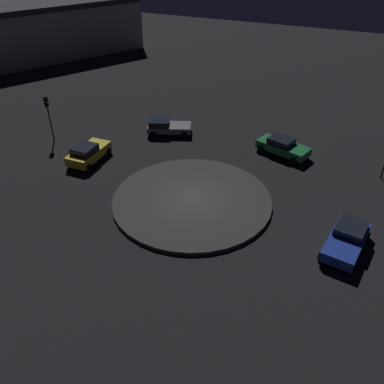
# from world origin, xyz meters

# --- Properties ---
(ground_plane) EXTENTS (115.24, 115.24, 0.00)m
(ground_plane) POSITION_xyz_m (0.00, 0.00, 0.00)
(ground_plane) COLOR black
(roundabout_island) EXTENTS (10.98, 10.98, 0.27)m
(roundabout_island) POSITION_xyz_m (0.00, 0.00, 0.13)
(roundabout_island) COLOR #383838
(roundabout_island) RESTS_ON ground_plane
(car_green) EXTENTS (3.03, 4.59, 1.43)m
(car_green) POSITION_xyz_m (-9.13, 4.17, 0.74)
(car_green) COLOR #1E7238
(car_green) RESTS_ON ground_plane
(car_yellow) EXTENTS (3.90, 2.06, 1.54)m
(car_yellow) POSITION_xyz_m (-1.83, -9.82, 0.78)
(car_yellow) COLOR gold
(car_yellow) RESTS_ON ground_plane
(car_grey) EXTENTS (3.11, 4.26, 1.35)m
(car_grey) POSITION_xyz_m (-8.86, -6.30, 0.69)
(car_grey) COLOR slate
(car_grey) RESTS_ON ground_plane
(car_blue) EXTENTS (4.46, 2.66, 1.38)m
(car_blue) POSITION_xyz_m (0.79, 10.23, 0.72)
(car_blue) COLOR #1E38A5
(car_blue) RESTS_ON ground_plane
(traffic_light_south) EXTENTS (0.34, 0.38, 4.02)m
(traffic_light_south) POSITION_xyz_m (-3.70, -14.86, 2.87)
(traffic_light_south) COLOR #2D2D2D
(traffic_light_south) RESTS_ON ground_plane
(store_building) EXTENTS (35.00, 28.31, 7.03)m
(store_building) POSITION_xyz_m (-23.23, -36.64, 3.52)
(store_building) COLOR #ADA893
(store_building) RESTS_ON ground_plane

